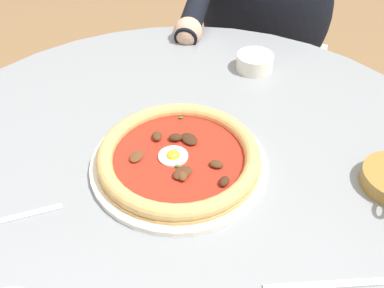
% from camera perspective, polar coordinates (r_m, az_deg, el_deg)
% --- Properties ---
extents(dining_table, '(1.01, 1.01, 0.73)m').
position_cam_1_polar(dining_table, '(0.79, -0.93, -8.89)').
color(dining_table, gray).
rests_on(dining_table, ground).
extents(pizza_on_plate, '(0.29, 0.29, 0.04)m').
position_cam_1_polar(pizza_on_plate, '(0.69, -1.73, -1.99)').
color(pizza_on_plate, white).
rests_on(pizza_on_plate, dining_table).
extents(ramekin_capers, '(0.08, 0.08, 0.04)m').
position_cam_1_polar(ramekin_capers, '(0.95, 8.40, 10.87)').
color(ramekin_capers, white).
rests_on(ramekin_capers, dining_table).
extents(fork_utensil, '(0.17, 0.03, 0.00)m').
position_cam_1_polar(fork_utensil, '(0.60, 18.12, -17.44)').
color(fork_utensil, '#BCBCC1').
rests_on(fork_utensil, dining_table).
extents(diner_person, '(0.52, 0.46, 1.11)m').
position_cam_1_polar(diner_person, '(1.41, 8.72, 9.87)').
color(diner_person, '#282833').
rests_on(diner_person, ground).
extents(cafe_chair_diner, '(0.55, 0.55, 0.89)m').
position_cam_1_polar(cafe_chair_diner, '(1.52, 10.09, 13.96)').
color(cafe_chair_diner, beige).
rests_on(cafe_chair_diner, ground).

